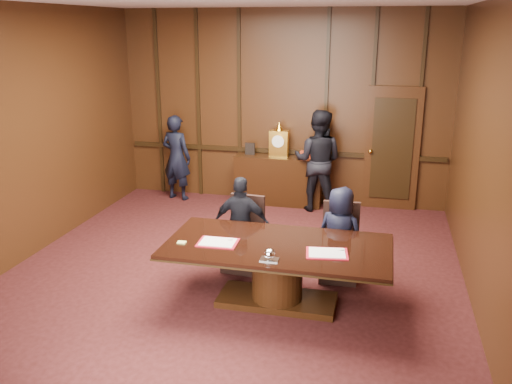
{
  "coord_description": "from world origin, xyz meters",
  "views": [
    {
      "loc": [
        1.86,
        -6.22,
        3.19
      ],
      "look_at": [
        0.23,
        0.53,
        1.05
      ],
      "focal_mm": 38.0,
      "sensor_mm": 36.0,
      "label": 1
    }
  ],
  "objects_px": {
    "signatory_left": "(242,225)",
    "conference_table": "(277,264)",
    "witness_left": "(176,158)",
    "signatory_right": "(340,235)",
    "sideboard": "(279,178)",
    "witness_right": "(318,161)"
  },
  "relations": [
    {
      "from": "signatory_left",
      "to": "conference_table",
      "type": "bearing_deg",
      "value": 126.57
    },
    {
      "from": "witness_right",
      "to": "sideboard",
      "type": "bearing_deg",
      "value": -6.88
    },
    {
      "from": "signatory_right",
      "to": "witness_left",
      "type": "height_order",
      "value": "witness_left"
    },
    {
      "from": "sideboard",
      "to": "signatory_right",
      "type": "height_order",
      "value": "sideboard"
    },
    {
      "from": "sideboard",
      "to": "conference_table",
      "type": "xyz_separation_m",
      "value": [
        0.73,
        -3.76,
        0.02
      ]
    },
    {
      "from": "signatory_left",
      "to": "witness_left",
      "type": "xyz_separation_m",
      "value": [
        -2.02,
        2.8,
        0.15
      ]
    },
    {
      "from": "conference_table",
      "to": "signatory_left",
      "type": "xyz_separation_m",
      "value": [
        -0.65,
        0.8,
        0.14
      ]
    },
    {
      "from": "witness_left",
      "to": "conference_table",
      "type": "bearing_deg",
      "value": 138.18
    },
    {
      "from": "sideboard",
      "to": "signatory_left",
      "type": "bearing_deg",
      "value": -88.37
    },
    {
      "from": "conference_table",
      "to": "signatory_left",
      "type": "distance_m",
      "value": 1.04
    },
    {
      "from": "signatory_left",
      "to": "witness_right",
      "type": "distance_m",
      "value": 2.87
    },
    {
      "from": "signatory_left",
      "to": "sideboard",
      "type": "bearing_deg",
      "value": -90.89
    },
    {
      "from": "signatory_right",
      "to": "witness_right",
      "type": "bearing_deg",
      "value": -57.97
    },
    {
      "from": "conference_table",
      "to": "signatory_right",
      "type": "relative_size",
      "value": 2.08
    },
    {
      "from": "witness_right",
      "to": "conference_table",
      "type": "bearing_deg",
      "value": 96.35
    },
    {
      "from": "conference_table",
      "to": "witness_right",
      "type": "distance_m",
      "value": 3.61
    },
    {
      "from": "witness_right",
      "to": "signatory_right",
      "type": "bearing_deg",
      "value": 109.47
    },
    {
      "from": "conference_table",
      "to": "signatory_right",
      "type": "xyz_separation_m",
      "value": [
        0.65,
        0.8,
        0.12
      ]
    },
    {
      "from": "sideboard",
      "to": "signatory_right",
      "type": "xyz_separation_m",
      "value": [
        1.38,
        -2.96,
        0.14
      ]
    },
    {
      "from": "conference_table",
      "to": "witness_left",
      "type": "distance_m",
      "value": 4.49
    },
    {
      "from": "sideboard",
      "to": "signatory_left",
      "type": "height_order",
      "value": "sideboard"
    },
    {
      "from": "signatory_left",
      "to": "witness_left",
      "type": "bearing_deg",
      "value": -56.66
    }
  ]
}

